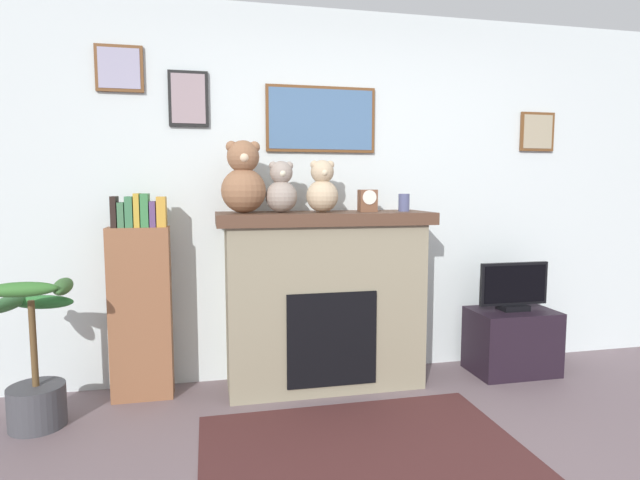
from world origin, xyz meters
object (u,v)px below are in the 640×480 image
Objects in this scene: fireplace at (324,299)px; tv_stand at (512,341)px; teddy_bear_tan at (322,189)px; television at (514,288)px; candle_jar at (404,203)px; bookshelf at (141,304)px; teddy_bear_brown at (281,189)px; potted_plant at (36,369)px; teddy_bear_cream at (243,181)px; mantel_clock at (368,201)px.

fireplace reaches higher than tv_stand.
tv_stand is 1.81m from teddy_bear_tan.
candle_jar is (-0.84, 0.05, 0.62)m from television.
fireplace is 1.20m from bookshelf.
teddy_bear_brown is at bearing -179.97° from candle_jar.
potted_plant is 1.87× the size of teddy_bear_cream.
tv_stand is 0.40m from television.
teddy_bear_brown is 0.27m from teddy_bear_tan.
bookshelf is 1.63m from mantel_clock.
teddy_bear_brown is 0.97× the size of teddy_bear_tan.
bookshelf is at bearing 178.39° from fireplace.
tv_stand is at bearing -2.20° from bookshelf.
fireplace is 1.08× the size of bookshelf.
potted_plant is (-0.54, -0.29, -0.28)m from bookshelf.
potted_plant is 2.49m from candle_jar.
teddy_bear_tan is (-1.42, 0.05, 0.72)m from television.
teddy_bear_brown is (0.91, -0.05, 0.73)m from bookshelf.
candle_jar is 0.59m from teddy_bear_tan.
bookshelf is at bearing 177.97° from mantel_clock.
teddy_bear_brown is at bearing 0.04° from teddy_bear_cream.
mantel_clock is at bearing 177.50° from television.
bookshelf is 8.87× the size of mantel_clock.
candle_jar is (-0.84, 0.05, 1.03)m from tv_stand.
teddy_bear_tan is (1.18, -0.05, 0.73)m from bookshelf.
teddy_bear_tan is at bearing 178.01° from television.
potted_plant is 1.45× the size of tv_stand.
television is 2.09m from teddy_bear_cream.
teddy_bear_brown is at bearing -3.27° from bookshelf.
teddy_bear_cream is (-1.94, 0.05, 1.17)m from tv_stand.
teddy_bear_cream is 0.52m from teddy_bear_tan.
bookshelf is at bearing 177.49° from teddy_bear_tan.
teddy_bear_tan is at bearing -179.96° from candle_jar.
bookshelf reaches higher than fireplace.
mantel_clock is 0.85m from teddy_bear_cream.
potted_plant is at bearing -171.50° from fireplace.
mantel_clock is at bearing -0.07° from teddy_bear_cream.
fireplace is at bearing 1.96° from teddy_bear_cream.
fireplace is at bearing 177.25° from television.
teddy_bear_tan reaches higher than candle_jar.
mantel_clock is 0.59m from teddy_bear_brown.
candle_jar is 0.36× the size of teddy_bear_brown.
potted_plant is at bearing -176.48° from tv_stand.
teddy_bear_brown is (-0.85, -0.00, 0.09)m from candle_jar.
fireplace is 9.57× the size of mantel_clock.
teddy_bear_tan is at bearing 7.99° from potted_plant.
television is 1.84m from teddy_bear_brown.
teddy_bear_cream is at bearing 178.54° from television.
teddy_bear_cream is (-1.10, -0.00, 0.15)m from candle_jar.
teddy_bear_cream is 1.34× the size of teddy_bear_tan.
tv_stand is (2.60, -0.10, -0.39)m from bookshelf.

